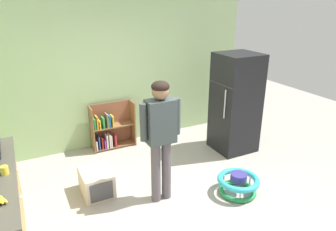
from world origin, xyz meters
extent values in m
plane|color=#A49C92|center=(0.00, 0.00, 0.00)|extent=(12.00, 12.00, 0.00)
cube|color=#9CB981|center=(0.00, 2.33, 1.35)|extent=(5.20, 0.06, 2.70)
sphere|color=silver|center=(-1.89, 0.27, 0.56)|extent=(0.04, 0.04, 0.04)
sphere|color=silver|center=(-1.89, 0.94, 0.56)|extent=(0.04, 0.04, 0.04)
cube|color=black|center=(1.73, 1.06, 0.89)|extent=(0.70, 0.68, 1.78)
cylinder|color=silver|center=(1.36, 0.89, 0.98)|extent=(0.02, 0.02, 0.50)
cube|color=#333333|center=(1.37, 1.06, 1.28)|extent=(0.01, 0.67, 0.01)
cube|color=brown|center=(-0.63, 2.11, 0.42)|extent=(0.02, 0.28, 0.85)
cube|color=brown|center=(0.15, 2.11, 0.42)|extent=(0.02, 0.28, 0.85)
cube|color=brown|center=(-0.24, 2.24, 0.42)|extent=(0.80, 0.02, 0.85)
cube|color=brown|center=(-0.24, 2.11, 0.03)|extent=(0.76, 0.24, 0.02)
cube|color=brown|center=(-0.24, 2.11, 0.43)|extent=(0.76, 0.24, 0.02)
cube|color=silver|center=(-0.59, 2.08, 0.13)|extent=(0.03, 0.17, 0.17)
cube|color=#248A3F|center=(-0.59, 2.08, 0.55)|extent=(0.03, 0.17, 0.20)
cube|color=#2E4D9D|center=(-0.54, 2.08, 0.17)|extent=(0.02, 0.17, 0.26)
cube|color=orange|center=(-0.54, 2.08, 0.57)|extent=(0.03, 0.17, 0.24)
cube|color=#B12D1C|center=(-0.48, 2.08, 0.15)|extent=(0.02, 0.17, 0.22)
cube|color=gold|center=(-0.50, 2.08, 0.53)|extent=(0.02, 0.17, 0.16)
cube|color=purple|center=(-0.43, 2.08, 0.12)|extent=(0.03, 0.17, 0.17)
cube|color=#248A4C|center=(-0.43, 2.08, 0.55)|extent=(0.03, 0.17, 0.20)
cube|color=beige|center=(-0.39, 2.08, 0.17)|extent=(0.03, 0.17, 0.26)
cube|color=olive|center=(-0.36, 2.08, 0.57)|extent=(0.02, 0.17, 0.25)
cube|color=beige|center=(-0.34, 2.08, 0.17)|extent=(0.03, 0.17, 0.26)
cube|color=#2C8A4B|center=(-0.34, 2.08, 0.54)|extent=(0.03, 0.17, 0.19)
cube|color=silver|center=(-0.31, 2.08, 0.16)|extent=(0.02, 0.17, 0.23)
cube|color=#215FA7|center=(-0.32, 2.08, 0.56)|extent=(0.02, 0.17, 0.22)
cube|color=#B12A2D|center=(-0.23, 2.08, 0.15)|extent=(0.03, 0.17, 0.23)
cube|color=gold|center=(-0.26, 2.08, 0.55)|extent=(0.03, 0.17, 0.20)
cylinder|color=#575157|center=(-0.22, 0.25, 0.44)|extent=(0.13, 0.13, 0.88)
cylinder|color=#575157|center=(-0.06, 0.25, 0.44)|extent=(0.13, 0.13, 0.88)
cube|color=#394343|center=(-0.14, 0.25, 1.17)|extent=(0.38, 0.22, 0.59)
cylinder|color=#394343|center=(-0.38, 0.25, 1.20)|extent=(0.09, 0.09, 0.50)
cylinder|color=#394343|center=(0.10, 0.25, 1.20)|extent=(0.09, 0.09, 0.50)
sphere|color=#926949|center=(-0.14, 0.25, 1.58)|extent=(0.22, 0.22, 0.22)
ellipsoid|color=black|center=(-0.14, 0.25, 1.64)|extent=(0.23, 0.23, 0.14)
torus|color=#248A4A|center=(0.90, -0.14, 0.04)|extent=(0.54, 0.54, 0.07)
torus|color=#2CA9B6|center=(0.90, -0.14, 0.22)|extent=(0.60, 0.60, 0.08)
cylinder|color=navy|center=(0.90, -0.14, 0.27)|extent=(0.23, 0.23, 0.10)
cylinder|color=silver|center=(1.12, -0.14, 0.13)|extent=(0.02, 0.02, 0.18)
cylinder|color=silver|center=(0.79, 0.05, 0.13)|extent=(0.02, 0.02, 0.18)
cylinder|color=silver|center=(0.79, -0.33, 0.13)|extent=(0.02, 0.02, 0.18)
cube|color=beige|center=(-0.92, 0.79, 0.18)|extent=(0.42, 0.54, 0.36)
cube|color=#424247|center=(-0.92, 0.51, 0.18)|extent=(0.32, 0.01, 0.27)
ellipsoid|color=yellow|center=(-2.04, -0.27, 0.93)|extent=(0.07, 0.16, 0.04)
ellipsoid|color=yellow|center=(-2.02, -0.27, 0.93)|extent=(0.07, 0.16, 0.04)
ellipsoid|color=yellow|center=(-2.01, -0.28, 0.93)|extent=(0.11, 0.15, 0.04)
cylinder|color=yellow|center=(-1.99, 0.26, 0.95)|extent=(0.08, 0.08, 0.09)
camera|label=1|loc=(-1.74, -3.11, 2.68)|focal=33.38mm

